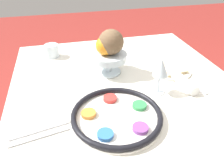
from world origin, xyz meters
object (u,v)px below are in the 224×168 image
(seder_plate, at_px, (117,115))
(orange_fruit, at_px, (105,46))
(fruit_stand, at_px, (108,59))
(bread_plate, at_px, (171,70))
(wine_glass, at_px, (161,68))
(napkin_roll, at_px, (181,80))
(coconut, at_px, (111,42))
(cup_near, at_px, (52,51))

(seder_plate, xyz_separation_m, orange_fruit, (0.32, -0.03, 0.13))
(fruit_stand, xyz_separation_m, bread_plate, (-0.06, -0.30, -0.07))
(bread_plate, bearing_deg, wine_glass, 137.20)
(wine_glass, xyz_separation_m, orange_fruit, (0.21, 0.18, 0.03))
(wine_glass, height_order, orange_fruit, orange_fruit)
(orange_fruit, xyz_separation_m, napkin_roll, (-0.17, -0.30, -0.12))
(seder_plate, bearing_deg, coconut, -10.22)
(fruit_stand, xyz_separation_m, cup_near, (0.24, 0.26, -0.04))
(cup_near, bearing_deg, bread_plate, -118.62)
(orange_fruit, relative_size, coconut, 0.75)
(seder_plate, distance_m, coconut, 0.36)
(seder_plate, distance_m, napkin_roll, 0.37)
(cup_near, bearing_deg, napkin_roll, -127.21)
(fruit_stand, relative_size, napkin_roll, 0.85)
(orange_fruit, distance_m, bread_plate, 0.35)
(coconut, bearing_deg, fruit_stand, 71.72)
(fruit_stand, distance_m, orange_fruit, 0.07)
(orange_fruit, bearing_deg, fruit_stand, -74.87)
(fruit_stand, distance_m, napkin_roll, 0.34)
(fruit_stand, bearing_deg, bread_plate, -102.21)
(napkin_roll, bearing_deg, cup_near, 52.79)
(seder_plate, distance_m, wine_glass, 0.26)
(seder_plate, distance_m, cup_near, 0.61)
(bread_plate, bearing_deg, coconut, 78.05)
(wine_glass, distance_m, cup_near, 0.62)
(orange_fruit, distance_m, napkin_roll, 0.37)
(wine_glass, bearing_deg, bread_plate, -42.80)
(orange_fruit, relative_size, napkin_roll, 0.43)
(wine_glass, relative_size, bread_plate, 0.83)
(fruit_stand, relative_size, coconut, 1.51)
(orange_fruit, xyz_separation_m, bread_plate, (-0.06, -0.31, -0.13))
(wine_glass, height_order, fruit_stand, wine_glass)
(seder_plate, xyz_separation_m, fruit_stand, (0.33, -0.05, 0.06))
(seder_plate, distance_m, orange_fruit, 0.35)
(bread_plate, distance_m, napkin_roll, 0.11)
(coconut, distance_m, cup_near, 0.38)
(orange_fruit, bearing_deg, napkin_roll, -119.53)
(wine_glass, xyz_separation_m, coconut, (0.21, 0.15, 0.04))
(fruit_stand, bearing_deg, seder_plate, 171.92)
(fruit_stand, relative_size, bread_plate, 0.91)
(fruit_stand, bearing_deg, wine_glass, -142.46)
(napkin_roll, bearing_deg, orange_fruit, 60.47)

